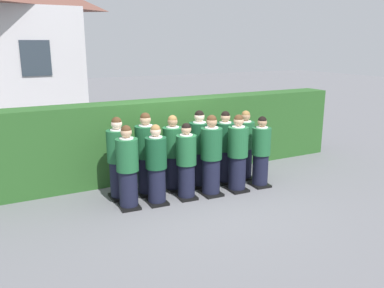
{
  "coord_description": "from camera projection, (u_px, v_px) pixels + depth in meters",
  "views": [
    {
      "loc": [
        -3.67,
        -6.74,
        3.07
      ],
      "look_at": [
        0.0,
        0.29,
        1.05
      ],
      "focal_mm": 37.03,
      "sensor_mm": 36.0,
      "label": 1
    }
  ],
  "objects": [
    {
      "name": "student_rear_row_4",
      "position": [
        225.0,
        149.0,
        8.84
      ],
      "size": [
        0.43,
        0.53,
        1.64
      ],
      "color": "black",
      "rests_on": "ground"
    },
    {
      "name": "student_rear_row_0",
      "position": [
        118.0,
        160.0,
        7.92
      ],
      "size": [
        0.44,
        0.49,
        1.68
      ],
      "color": "black",
      "rests_on": "ground"
    },
    {
      "name": "student_rear_row_3",
      "position": [
        199.0,
        151.0,
        8.6
      ],
      "size": [
        0.44,
        0.52,
        1.69
      ],
      "color": "black",
      "rests_on": "ground"
    },
    {
      "name": "student_front_row_5",
      "position": [
        261.0,
        153.0,
        8.62
      ],
      "size": [
        0.41,
        0.48,
        1.56
      ],
      "color": "black",
      "rests_on": "ground"
    },
    {
      "name": "student_front_row_1",
      "position": [
        156.0,
        167.0,
        7.65
      ],
      "size": [
        0.41,
        0.47,
        1.59
      ],
      "color": "black",
      "rests_on": "ground"
    },
    {
      "name": "student_rear_row_5",
      "position": [
        245.0,
        147.0,
        9.11
      ],
      "size": [
        0.42,
        0.51,
        1.6
      ],
      "color": "black",
      "rests_on": "ground"
    },
    {
      "name": "student_front_row_3",
      "position": [
        211.0,
        157.0,
        8.1
      ],
      "size": [
        0.44,
        0.49,
        1.69
      ],
      "color": "black",
      "rests_on": "ground"
    },
    {
      "name": "hedge",
      "position": [
        165.0,
        137.0,
        9.44
      ],
      "size": [
        9.56,
        0.7,
        1.79
      ],
      "color": "#285623",
      "rests_on": "ground"
    },
    {
      "name": "student_front_row_2",
      "position": [
        186.0,
        163.0,
        7.92
      ],
      "size": [
        0.41,
        0.51,
        1.56
      ],
      "color": "black",
      "rests_on": "ground"
    },
    {
      "name": "student_rear_row_2",
      "position": [
        173.0,
        155.0,
        8.39
      ],
      "size": [
        0.42,
        0.48,
        1.63
      ],
      "color": "black",
      "rests_on": "ground"
    },
    {
      "name": "student_front_row_4",
      "position": [
        238.0,
        155.0,
        8.34
      ],
      "size": [
        0.43,
        0.52,
        1.65
      ],
      "color": "black",
      "rests_on": "ground"
    },
    {
      "name": "student_rear_row_1",
      "position": [
        146.0,
        156.0,
        8.14
      ],
      "size": [
        0.45,
        0.51,
        1.72
      ],
      "color": "black",
      "rests_on": "ground"
    },
    {
      "name": "student_front_row_0",
      "position": [
        128.0,
        169.0,
        7.44
      ],
      "size": [
        0.42,
        0.49,
        1.62
      ],
      "color": "black",
      "rests_on": "ground"
    },
    {
      "name": "ground_plane",
      "position": [
        198.0,
        196.0,
        8.19
      ],
      "size": [
        60.0,
        60.0,
        0.0
      ],
      "primitive_type": "plane",
      "color": "slate"
    }
  ]
}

